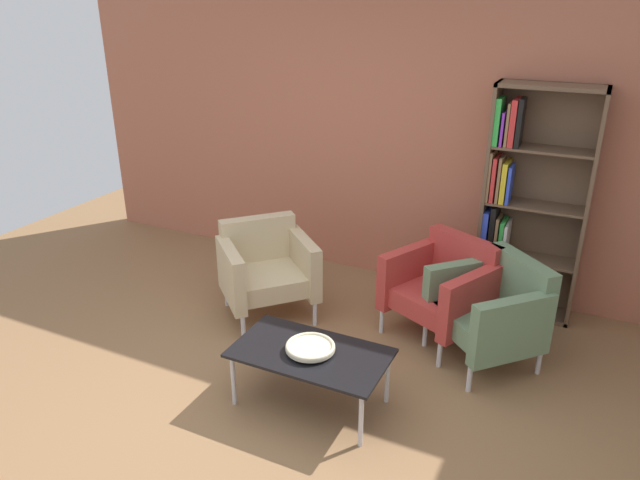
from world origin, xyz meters
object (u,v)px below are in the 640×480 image
decorative_bowl (310,347)px  coffee_table_low (310,356)px  armchair_near_window (443,287)px  armchair_by_bookshelf (492,309)px  armchair_spare_guest (266,267)px  bookshelf_tall (522,204)px

decorative_bowl → coffee_table_low: bearing=-135.0°
decorative_bowl → armchair_near_window: armchair_near_window is taller
armchair_by_bookshelf → armchair_spare_guest: bearing=-132.7°
bookshelf_tall → armchair_near_window: bearing=-121.5°
bookshelf_tall → coffee_table_low: 2.22m
armchair_spare_guest → decorative_bowl: bearing=-93.5°
bookshelf_tall → armchair_near_window: size_ratio=2.07×
coffee_table_low → decorative_bowl: decorative_bowl is taller
bookshelf_tall → armchair_by_bookshelf: 1.02m
coffee_table_low → decorative_bowl: bearing=45.0°
bookshelf_tall → armchair_near_window: 0.97m
bookshelf_tall → armchair_spare_guest: size_ratio=2.00×
coffee_table_low → armchair_near_window: armchair_near_window is taller
coffee_table_low → armchair_by_bookshelf: size_ratio=1.05×
coffee_table_low → armchair_spare_guest: bearing=133.4°
armchair_near_window → armchair_spare_guest: same height
bookshelf_tall → armchair_by_bookshelf: (-0.02, -0.87, -0.53)m
armchair_spare_guest → armchair_near_window: bearing=-35.2°
coffee_table_low → decorative_bowl: (0.00, 0.00, 0.07)m
bookshelf_tall → decorative_bowl: bearing=-116.6°
armchair_by_bookshelf → decorative_bowl: bearing=-88.4°
armchair_near_window → coffee_table_low: bearing=-88.2°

